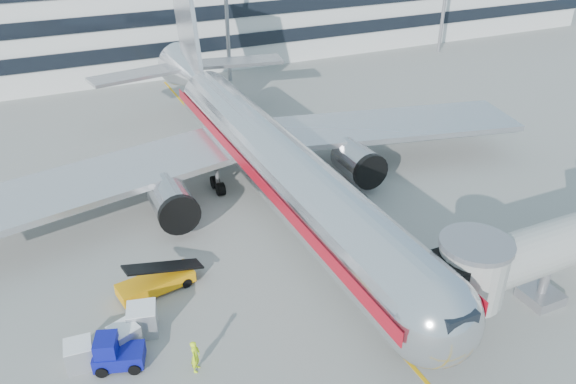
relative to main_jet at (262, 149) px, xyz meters
name	(u,v)px	position (x,y,z in m)	size (l,w,h in m)	color
ground	(331,273)	(0.00, -11.72, -4.23)	(180.00, 180.00, 0.00)	gray
lead_in_line	(272,205)	(0.00, -1.72, -4.23)	(0.25, 70.00, 0.01)	#E9A80C
main_jet	(262,149)	(0.00, 0.00, 0.00)	(50.95, 48.70, 16.06)	silver
jet_bridge	(574,243)	(12.18, -19.72, -0.36)	(17.80, 4.50, 7.00)	silver
terminal	(136,3)	(0.00, 46.23, 3.57)	(150.00, 24.25, 15.60)	silver
belt_loader	(156,282)	(-11.05, -8.58, -3.55)	(5.19, 2.55, 2.43)	orange
baggage_tug	(115,353)	(-14.50, -13.99, -3.37)	(2.98, 2.36, 1.98)	navy
cargo_container_left	(143,320)	(-12.60, -11.96, -3.36)	(1.98, 1.98, 1.75)	#ACAEB3
cargo_container_right	(125,337)	(-13.80, -12.83, -3.48)	(1.83, 1.83, 1.50)	#ACAEB3
cargo_container_front	(80,355)	(-16.26, -13.16, -3.47)	(1.55, 1.55, 1.52)	#ACAEB3
ramp_worker	(195,356)	(-10.69, -16.12, -3.25)	(0.72, 0.47, 1.98)	#D2FF1A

